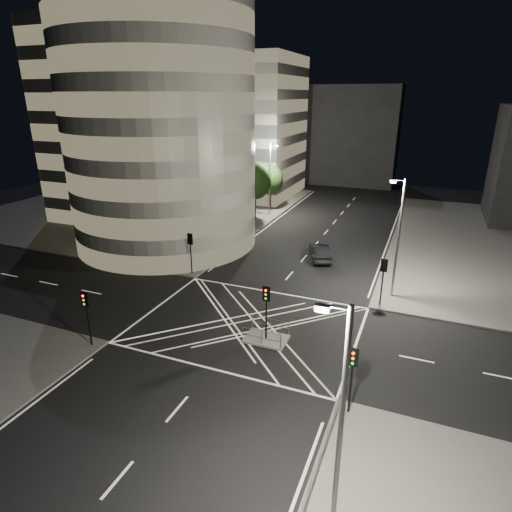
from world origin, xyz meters
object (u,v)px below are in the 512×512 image
at_px(traffic_signal_fr, 383,273).
at_px(street_lamp_right_near, 339,424).
at_px(street_lamp_right_far, 398,235).
at_px(sedan, 320,252).
at_px(traffic_signal_nr, 352,368).
at_px(traffic_signal_fl, 190,246).
at_px(street_lamp_left_near, 209,206).
at_px(central_island, 266,339).
at_px(traffic_signal_island, 266,303).
at_px(traffic_signal_nl, 86,309).
at_px(street_lamp_left_far, 270,177).

distance_m(traffic_signal_fr, street_lamp_right_near, 20.97).
relative_size(street_lamp_right_far, sedan, 2.02).
distance_m(traffic_signal_nr, street_lamp_right_far, 16.03).
height_order(traffic_signal_fl, traffic_signal_nr, same).
relative_size(traffic_signal_fr, street_lamp_left_near, 0.40).
bearing_deg(traffic_signal_fr, central_island, -129.33).
relative_size(traffic_signal_island, sedan, 0.81).
xyz_separation_m(traffic_signal_fl, traffic_signal_nr, (17.60, -13.60, 0.00)).
xyz_separation_m(traffic_signal_fl, street_lamp_right_near, (18.24, -20.80, 2.63)).
bearing_deg(central_island, traffic_signal_nl, -153.86).
relative_size(traffic_signal_fl, street_lamp_right_far, 0.40).
bearing_deg(traffic_signal_nr, street_lamp_left_near, 134.13).
bearing_deg(traffic_signal_island, street_lamp_right_far, 54.70).
xyz_separation_m(central_island, traffic_signal_fr, (6.80, 8.30, 2.84)).
bearing_deg(traffic_signal_nl, street_lamp_right_far, 40.91).
relative_size(traffic_signal_nr, traffic_signal_island, 1.00).
bearing_deg(central_island, traffic_signal_nr, -37.93).
relative_size(street_lamp_left_near, street_lamp_left_far, 1.00).
distance_m(traffic_signal_fl, street_lamp_left_near, 5.86).
bearing_deg(street_lamp_left_far, traffic_signal_nr, -63.64).
distance_m(central_island, street_lamp_left_far, 33.95).
xyz_separation_m(traffic_signal_nl, street_lamp_right_near, (18.24, -7.20, 2.63)).
bearing_deg(street_lamp_right_near, sedan, 104.94).
distance_m(traffic_signal_nl, street_lamp_left_near, 18.99).
height_order(street_lamp_right_near, sedan, street_lamp_right_near).
xyz_separation_m(street_lamp_right_far, street_lamp_right_near, (0.00, -23.00, 0.00)).
bearing_deg(traffic_signal_fl, street_lamp_right_far, 6.88).
xyz_separation_m(central_island, street_lamp_left_far, (-11.44, 31.50, 5.47)).
bearing_deg(traffic_signal_fl, traffic_signal_fr, 0.00).
distance_m(traffic_signal_nr, sedan, 23.38).
relative_size(traffic_signal_fr, street_lamp_right_far, 0.40).
bearing_deg(street_lamp_right_near, traffic_signal_island, 120.75).
relative_size(traffic_signal_fl, sedan, 0.81).
distance_m(street_lamp_left_far, street_lamp_right_far, 28.23).
bearing_deg(street_lamp_left_near, traffic_signal_nr, -45.87).
xyz_separation_m(street_lamp_left_far, street_lamp_right_near, (18.87, -44.00, 0.00)).
relative_size(central_island, traffic_signal_nl, 0.75).
xyz_separation_m(traffic_signal_nr, street_lamp_left_far, (-18.24, 36.80, 2.63)).
distance_m(street_lamp_left_far, street_lamp_right_near, 47.88).
xyz_separation_m(traffic_signal_nl, street_lamp_left_far, (-0.64, 36.80, 2.63)).
relative_size(traffic_signal_nr, street_lamp_right_near, 0.40).
relative_size(street_lamp_left_near, street_lamp_right_near, 1.00).
height_order(traffic_signal_fr, traffic_signal_nr, same).
distance_m(traffic_signal_fl, street_lamp_left_far, 23.36).
distance_m(central_island, traffic_signal_nl, 12.36).
bearing_deg(traffic_signal_nr, sedan, 108.00).
bearing_deg(traffic_signal_fr, traffic_signal_fl, 180.00).
bearing_deg(traffic_signal_fr, street_lamp_left_near, 164.08).
distance_m(central_island, traffic_signal_fl, 13.91).
bearing_deg(traffic_signal_fr, traffic_signal_nl, -142.31).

